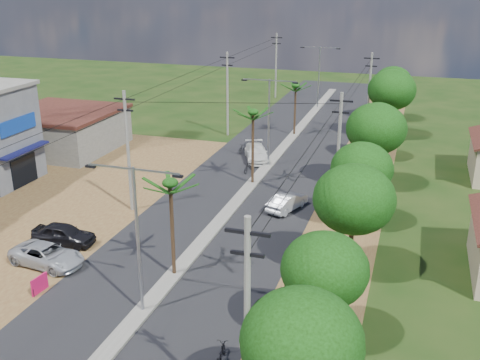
% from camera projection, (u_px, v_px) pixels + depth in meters
% --- Properties ---
extents(ground, '(160.00, 160.00, 0.00)m').
position_uv_depth(ground, '(143.00, 313.00, 29.18)').
color(ground, black).
rests_on(ground, ground).
extents(road, '(12.00, 110.00, 0.04)m').
position_uv_depth(road, '(234.00, 206.00, 42.59)').
color(road, black).
rests_on(road, ground).
extents(median, '(1.00, 90.00, 0.18)m').
position_uv_depth(median, '(245.00, 192.00, 45.25)').
color(median, '#605E56').
rests_on(median, ground).
extents(dirt_lot_west, '(18.00, 46.00, 0.04)m').
position_uv_depth(dirt_lot_west, '(7.00, 217.00, 40.63)').
color(dirt_lot_west, '#56351D').
rests_on(dirt_lot_west, ground).
extents(dirt_shoulder_east, '(5.00, 90.00, 0.03)m').
position_uv_depth(dirt_shoulder_east, '(346.00, 220.00, 40.16)').
color(dirt_shoulder_east, '#56351D').
rests_on(dirt_shoulder_east, ground).
extents(low_shed, '(10.40, 10.40, 3.95)m').
position_uv_depth(low_shed, '(63.00, 130.00, 55.99)').
color(low_shed, '#605E56').
rests_on(low_shed, ground).
extents(tree_east_a, '(4.40, 4.40, 6.37)m').
position_uv_depth(tree_east_a, '(302.00, 342.00, 19.55)').
color(tree_east_a, black).
rests_on(tree_east_a, ground).
extents(tree_east_b, '(4.00, 4.00, 5.83)m').
position_uv_depth(tree_east_b, '(325.00, 270.00, 25.11)').
color(tree_east_b, black).
rests_on(tree_east_b, ground).
extents(tree_east_c, '(4.60, 4.60, 6.83)m').
position_uv_depth(tree_east_c, '(354.00, 199.00, 30.99)').
color(tree_east_c, black).
rests_on(tree_east_c, ground).
extents(tree_east_d, '(4.20, 4.20, 6.13)m').
position_uv_depth(tree_east_d, '(362.00, 169.00, 37.52)').
color(tree_east_d, black).
rests_on(tree_east_d, ground).
extents(tree_east_e, '(4.80, 4.80, 7.14)m').
position_uv_depth(tree_east_e, '(376.00, 129.00, 44.36)').
color(tree_east_e, black).
rests_on(tree_east_e, ground).
extents(tree_east_f, '(3.80, 3.80, 5.52)m').
position_uv_depth(tree_east_f, '(378.00, 120.00, 52.04)').
color(tree_east_f, black).
rests_on(tree_east_f, ground).
extents(tree_east_g, '(5.00, 5.00, 7.38)m').
position_uv_depth(tree_east_g, '(392.00, 90.00, 58.56)').
color(tree_east_g, black).
rests_on(tree_east_g, ground).
extents(tree_east_h, '(4.40, 4.40, 6.52)m').
position_uv_depth(tree_east_h, '(393.00, 82.00, 66.01)').
color(tree_east_h, black).
rests_on(tree_east_h, ground).
extents(palm_median_near, '(2.00, 2.00, 6.15)m').
position_uv_depth(palm_median_near, '(170.00, 187.00, 30.86)').
color(palm_median_near, black).
rests_on(palm_median_near, ground).
extents(palm_median_mid, '(2.00, 2.00, 6.55)m').
position_uv_depth(palm_median_mid, '(253.00, 116.00, 45.04)').
color(palm_median_mid, black).
rests_on(palm_median_mid, ground).
extents(palm_median_far, '(2.00, 2.00, 5.85)m').
position_uv_depth(palm_median_far, '(296.00, 88.00, 59.57)').
color(palm_median_far, black).
rests_on(palm_median_far, ground).
extents(streetlight_near, '(5.10, 0.18, 8.00)m').
position_uv_depth(streetlight_near, '(137.00, 229.00, 27.54)').
color(streetlight_near, gray).
rests_on(streetlight_near, ground).
extents(streetlight_mid, '(5.10, 0.18, 8.00)m').
position_uv_depth(streetlight_mid, '(269.00, 115.00, 49.90)').
color(streetlight_mid, gray).
rests_on(streetlight_mid, ground).
extents(streetlight_far, '(5.10, 0.18, 8.00)m').
position_uv_depth(streetlight_far, '(319.00, 72.00, 72.26)').
color(streetlight_far, gray).
rests_on(streetlight_far, ground).
extents(utility_pole_w_b, '(1.60, 0.24, 9.00)m').
position_uv_depth(utility_pole_w_b, '(128.00, 149.00, 40.29)').
color(utility_pole_w_b, '#605E56').
rests_on(utility_pole_w_b, ground).
extents(utility_pole_w_c, '(1.60, 0.24, 9.00)m').
position_uv_depth(utility_pole_w_c, '(227.00, 92.00, 59.96)').
color(utility_pole_w_c, '#605E56').
rests_on(utility_pole_w_c, ground).
extents(utility_pole_w_d, '(1.60, 0.24, 9.00)m').
position_uv_depth(utility_pole_w_d, '(276.00, 64.00, 78.75)').
color(utility_pole_w_d, '#605E56').
rests_on(utility_pole_w_d, ground).
extents(utility_pole_e_a, '(1.60, 0.24, 9.00)m').
position_uv_depth(utility_pole_e_a, '(247.00, 325.00, 20.03)').
color(utility_pole_e_a, '#605E56').
rests_on(utility_pole_e_a, ground).
extents(utility_pole_e_b, '(1.60, 0.24, 9.00)m').
position_uv_depth(utility_pole_e_b, '(338.00, 152.00, 39.71)').
color(utility_pole_e_b, '#605E56').
rests_on(utility_pole_e_b, ground).
extents(utility_pole_e_c, '(1.60, 0.24, 9.00)m').
position_uv_depth(utility_pole_e_c, '(369.00, 93.00, 59.38)').
color(utility_pole_e_c, '#605E56').
rests_on(utility_pole_e_c, ground).
extents(car_silver_mid, '(2.57, 4.11, 1.28)m').
position_uv_depth(car_silver_mid, '(287.00, 202.00, 41.67)').
color(car_silver_mid, '#A7AAAF').
rests_on(car_silver_mid, ground).
extents(car_white_far, '(3.70, 5.24, 1.41)m').
position_uv_depth(car_white_far, '(256.00, 153.00, 52.94)').
color(car_white_far, beige).
rests_on(car_white_far, ground).
extents(car_parked_silver, '(4.93, 2.75, 1.30)m').
position_uv_depth(car_parked_silver, '(47.00, 256.00, 33.69)').
color(car_parked_silver, '#A7AAAF').
rests_on(car_parked_silver, ground).
extents(car_parked_dark, '(4.23, 1.94, 1.40)m').
position_uv_depth(car_parked_dark, '(64.00, 235.00, 36.33)').
color(car_parked_dark, black).
rests_on(car_parked_dark, ground).
extents(moto_rider_east, '(0.79, 1.60, 0.81)m').
position_uv_depth(moto_rider_east, '(221.00, 354.00, 25.36)').
color(moto_rider_east, black).
rests_on(moto_rider_east, ground).
extents(moto_rider_west_a, '(0.84, 1.90, 0.97)m').
position_uv_depth(moto_rider_west_a, '(249.00, 167.00, 49.80)').
color(moto_rider_west_a, black).
rests_on(moto_rider_west_a, ground).
extents(moto_rider_west_b, '(0.91, 1.63, 0.94)m').
position_uv_depth(moto_rider_west_b, '(244.00, 148.00, 55.26)').
color(moto_rider_west_b, black).
rests_on(moto_rider_west_b, ground).
extents(roadside_sign, '(0.20, 1.22, 1.02)m').
position_uv_depth(roadside_sign, '(40.00, 284.00, 30.86)').
color(roadside_sign, '#AE1044').
rests_on(roadside_sign, ground).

